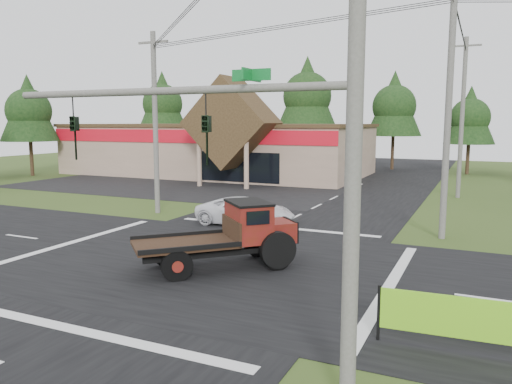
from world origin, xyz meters
The scene contains 19 objects.
ground centered at (0.00, 0.00, 0.00)m, with size 120.00×120.00×0.00m, color #33491A.
road_ns centered at (0.00, 0.00, 0.01)m, with size 12.00×120.00×0.02m, color black.
road_ew centered at (0.00, 0.00, 0.01)m, with size 120.00×12.00×0.02m, color black.
parking_apron centered at (-14.00, 19.00, 0.01)m, with size 28.00×14.00×0.02m, color black.
cvs_building centered at (-15.70, 29.57, 2.78)m, with size 30.40×18.20×9.19m.
traffic_signal_mast centered at (5.82, -7.50, 4.43)m, with size 8.12×0.24×7.00m.
utility_pole_nr centered at (7.50, -7.50, 5.64)m, with size 2.00×0.30×11.00m.
utility_pole_nw centered at (-8.00, 8.00, 5.39)m, with size 2.00×0.30×10.50m.
utility_pole_ne centered at (8.00, 8.00, 5.89)m, with size 2.00×0.30×11.50m.
utility_pole_n centered at (8.00, 22.00, 5.74)m, with size 2.00×0.30×11.20m.
tree_row_a centered at (-30.00, 40.00, 8.05)m, with size 6.72×6.72×12.12m.
tree_row_b centered at (-20.00, 42.00, 6.70)m, with size 5.60×5.60×10.10m.
tree_row_c centered at (-10.00, 41.00, 8.72)m, with size 7.28×7.28×13.13m.
tree_row_d centered at (0.00, 42.00, 7.38)m, with size 6.16×6.16×11.11m.
tree_row_e centered at (8.00, 40.00, 6.03)m, with size 5.04×5.04×9.09m.
tree_side_w centered at (-32.00, 20.00, 6.70)m, with size 5.60×5.60×10.10m.
antique_flatbed_truck centered at (0.88, -0.56, 1.25)m, with size 2.28×5.96×2.49m, color #591D0C, non-canonical shape.
roadside_banner centered at (9.48, -4.18, 0.71)m, with size 4.15×0.12×1.42m, color #72C51A, non-canonical shape.
white_pickup centered at (-1.66, 6.99, 0.72)m, with size 2.40×5.20×1.45m, color white.
Camera 1 is at (9.61, -16.23, 5.36)m, focal length 35.00 mm.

